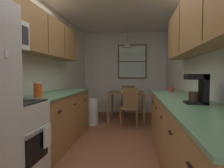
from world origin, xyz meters
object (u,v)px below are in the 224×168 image
(trash_bin, at_px, (91,112))
(storage_canister, at_px, (38,90))
(stove_range, at_px, (10,142))
(dining_table, at_px, (127,97))
(mug_by_coffeemaker, at_px, (171,89))
(table_serving_bowl, at_px, (123,91))
(dining_chair_near, at_px, (130,105))
(coffee_maker, at_px, (199,88))
(dining_chair_far, at_px, (128,99))

(trash_bin, xyz_separation_m, storage_canister, (-0.30, -1.93, 0.69))
(stove_range, bearing_deg, dining_table, 69.93)
(dining_table, bearing_deg, stove_range, -110.07)
(dining_table, relative_size, trash_bin, 1.48)
(stove_range, height_order, mug_by_coffeemaker, stove_range)
(trash_bin, relative_size, table_serving_bowl, 3.22)
(dining_chair_near, bearing_deg, dining_table, 99.93)
(dining_table, bearing_deg, trash_bin, -146.82)
(trash_bin, height_order, table_serving_bowl, table_serving_bowl)
(storage_canister, xyz_separation_m, table_serving_bowl, (1.04, 2.47, -0.22))
(coffee_maker, bearing_deg, trash_bin, 127.68)
(dining_chair_far, bearing_deg, coffee_maker, -75.16)
(coffee_maker, distance_m, table_serving_bowl, 3.01)
(trash_bin, xyz_separation_m, table_serving_bowl, (0.74, 0.54, 0.47))
(dining_chair_near, xyz_separation_m, trash_bin, (-0.94, 0.06, -0.19))
(stove_range, xyz_separation_m, dining_chair_far, (1.15, 3.68, 0.03))
(mug_by_coffeemaker, relative_size, table_serving_bowl, 0.61)
(stove_range, height_order, table_serving_bowl, stove_range)
(table_serving_bowl, bearing_deg, trash_bin, -143.82)
(mug_by_coffeemaker, distance_m, table_serving_bowl, 1.66)
(coffee_maker, distance_m, mug_by_coffeemaker, 1.52)
(storage_canister, xyz_separation_m, coffee_maker, (2.06, -0.35, 0.06))
(dining_chair_far, distance_m, trash_bin, 1.44)
(stove_range, xyz_separation_m, coffee_maker, (2.06, 0.26, 0.60))
(coffee_maker, xyz_separation_m, table_serving_bowl, (-1.03, 2.82, -0.28))
(stove_range, bearing_deg, storage_canister, 90.53)
(dining_chair_near, distance_m, dining_chair_far, 1.21)
(storage_canister, bearing_deg, stove_range, -89.47)
(stove_range, bearing_deg, dining_chair_far, 72.69)
(trash_bin, relative_size, coffee_maker, 1.94)
(coffee_maker, xyz_separation_m, mug_by_coffeemaker, (-0.02, 1.51, -0.13))
(stove_range, distance_m, mug_by_coffeemaker, 2.74)
(stove_range, bearing_deg, mug_by_coffeemaker, 41.03)
(dining_chair_near, bearing_deg, stove_range, -116.39)
(dining_chair_far, bearing_deg, trash_bin, -126.71)
(dining_chair_far, bearing_deg, table_serving_bowl, -100.95)
(dining_chair_far, bearing_deg, dining_chair_near, -86.05)
(storage_canister, bearing_deg, dining_table, 65.46)
(dining_table, height_order, dining_chair_near, dining_chair_near)
(stove_range, relative_size, dining_chair_near, 1.22)
(stove_range, relative_size, dining_chair_far, 1.22)
(stove_range, bearing_deg, table_serving_bowl, 71.48)
(trash_bin, distance_m, mug_by_coffeemaker, 2.00)
(dining_chair_far, distance_m, coffee_maker, 3.59)
(dining_chair_far, xyz_separation_m, table_serving_bowl, (-0.12, -0.61, 0.29))
(stove_range, relative_size, coffee_maker, 3.38)
(table_serving_bowl, bearing_deg, stove_range, -108.52)
(dining_table, bearing_deg, table_serving_bowl, -176.94)
(stove_range, distance_m, table_serving_bowl, 3.26)
(trash_bin, xyz_separation_m, coffee_maker, (1.76, -2.28, 0.76))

